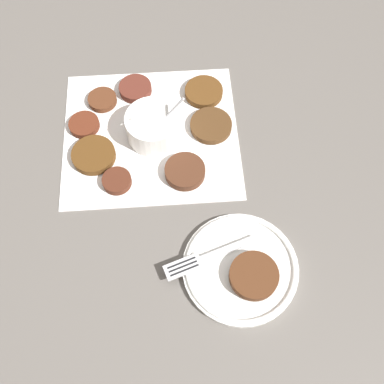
% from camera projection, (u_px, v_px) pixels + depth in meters
% --- Properties ---
extents(ground_plane, '(4.00, 4.00, 0.00)m').
position_uv_depth(ground_plane, '(142.00, 145.00, 0.91)').
color(ground_plane, '#605B56').
extents(napkin, '(0.38, 0.35, 0.00)m').
position_uv_depth(napkin, '(151.00, 134.00, 0.92)').
color(napkin, white).
rests_on(napkin, ground_plane).
extents(sauce_bowl, '(0.13, 0.11, 0.10)m').
position_uv_depth(sauce_bowl, '(153.00, 127.00, 0.89)').
color(sauce_bowl, white).
rests_on(sauce_bowl, napkin).
extents(fritter_0, '(0.06, 0.06, 0.01)m').
position_uv_depth(fritter_0, '(102.00, 100.00, 0.95)').
color(fritter_0, '#572E1A').
rests_on(fritter_0, napkin).
extents(fritter_1, '(0.09, 0.09, 0.01)m').
position_uv_depth(fritter_1, '(211.00, 126.00, 0.92)').
color(fritter_1, '#4C3019').
rests_on(fritter_1, napkin).
extents(fritter_2, '(0.08, 0.08, 0.02)m').
position_uv_depth(fritter_2, '(185.00, 171.00, 0.87)').
color(fritter_2, '#4D2B1B').
rests_on(fritter_2, napkin).
extents(fritter_3, '(0.09, 0.09, 0.02)m').
position_uv_depth(fritter_3, '(94.00, 155.00, 0.88)').
color(fritter_3, '#543415').
rests_on(fritter_3, napkin).
extents(fritter_4, '(0.06, 0.06, 0.02)m').
position_uv_depth(fritter_4, '(117.00, 181.00, 0.86)').
color(fritter_4, '#4F2618').
rests_on(fritter_4, napkin).
extents(fritter_5, '(0.08, 0.08, 0.01)m').
position_uv_depth(fritter_5, '(204.00, 92.00, 0.96)').
color(fritter_5, '#573516').
rests_on(fritter_5, napkin).
extents(fritter_6, '(0.06, 0.06, 0.01)m').
position_uv_depth(fritter_6, '(84.00, 125.00, 0.92)').
color(fritter_6, '#5B2817').
rests_on(fritter_6, napkin).
extents(fritter_7, '(0.07, 0.07, 0.02)m').
position_uv_depth(fritter_7, '(136.00, 89.00, 0.96)').
color(fritter_7, '#59281E').
rests_on(fritter_7, napkin).
extents(serving_plate, '(0.20, 0.20, 0.02)m').
position_uv_depth(serving_plate, '(240.00, 268.00, 0.78)').
color(serving_plate, white).
rests_on(serving_plate, ground_plane).
extents(fritter_on_plate, '(0.08, 0.08, 0.02)m').
position_uv_depth(fritter_on_plate, '(254.00, 276.00, 0.76)').
color(fritter_on_plate, '#512D19').
rests_on(fritter_on_plate, serving_plate).
extents(fork, '(0.17, 0.06, 0.00)m').
position_uv_depth(fork, '(201.00, 260.00, 0.78)').
color(fork, silver).
rests_on(fork, serving_plate).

